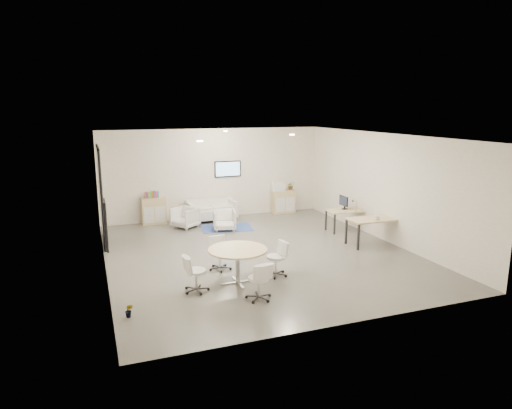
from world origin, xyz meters
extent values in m
cube|color=#54524D|center=(0.00, 0.00, -0.40)|extent=(8.00, 9.00, 0.80)
cube|color=white|center=(0.00, 0.00, 3.60)|extent=(8.00, 9.00, 0.80)
cube|color=beige|center=(0.00, 4.90, 1.60)|extent=(8.00, 0.80, 3.20)
cube|color=beige|center=(0.00, -4.90, 1.60)|extent=(8.00, 0.80, 3.20)
cube|color=beige|center=(-4.40, 0.00, 1.60)|extent=(0.80, 9.00, 3.20)
cube|color=beige|center=(4.40, 0.00, 1.60)|extent=(0.80, 9.00, 3.20)
cube|color=black|center=(-3.96, 2.50, 1.43)|extent=(0.02, 1.90, 2.85)
cube|color=black|center=(-3.94, 2.50, 2.81)|extent=(0.06, 1.90, 0.08)
cube|color=black|center=(-3.94, 1.59, 1.43)|extent=(0.06, 0.08, 2.85)
cube|color=black|center=(-3.94, 3.41, 1.43)|extent=(0.06, 0.08, 2.85)
cube|color=black|center=(-3.94, 2.65, 1.43)|extent=(0.06, 0.07, 2.85)
cube|color=#B2B2B7|center=(-3.90, 2.05, 1.05)|extent=(0.04, 0.60, 0.05)
cube|color=black|center=(-3.98, -1.60, 1.55)|extent=(0.04, 0.54, 1.04)
cube|color=white|center=(-3.95, -1.60, 1.55)|extent=(0.01, 0.46, 0.96)
cube|color=#E05B47|center=(-3.95, -1.60, 1.35)|extent=(0.01, 0.32, 0.30)
cube|color=black|center=(0.50, 4.46, 1.75)|extent=(0.98, 0.05, 0.58)
cube|color=#90C5F8|center=(0.50, 4.44, 1.75)|extent=(0.90, 0.01, 0.50)
cylinder|color=#FFEAC6|center=(-1.80, -1.00, 3.18)|extent=(0.14, 0.14, 0.03)
cylinder|color=#FFEAC6|center=(1.20, 0.50, 3.18)|extent=(0.14, 0.14, 0.03)
cylinder|color=#FFEAC6|center=(0.00, 3.00, 3.18)|extent=(0.14, 0.14, 0.03)
cube|color=tan|center=(-2.23, 4.27, 0.45)|extent=(0.81, 0.40, 0.91)
cube|color=silver|center=(-2.41, 4.06, 0.36)|extent=(0.34, 0.02, 0.55)
cube|color=silver|center=(-2.04, 4.06, 0.36)|extent=(0.34, 0.02, 0.55)
cube|color=tan|center=(2.62, 4.27, 0.44)|extent=(0.87, 0.41, 0.87)
cube|color=silver|center=(2.42, 4.06, 0.35)|extent=(0.37, 0.02, 0.52)
cube|color=silver|center=(2.82, 4.06, 0.35)|extent=(0.37, 0.02, 0.52)
cube|color=red|center=(-2.48, 4.27, 1.02)|extent=(0.04, 0.14, 0.22)
cube|color=#337FCC|center=(-2.42, 4.27, 1.02)|extent=(0.04, 0.14, 0.22)
cube|color=gold|center=(-2.36, 4.27, 1.02)|extent=(0.04, 0.14, 0.22)
cube|color=#4CB24C|center=(-2.30, 4.27, 1.02)|extent=(0.04, 0.14, 0.22)
cube|color=#CC6619|center=(-2.24, 4.27, 1.02)|extent=(0.04, 0.14, 0.22)
cube|color=purple|center=(-2.18, 4.27, 1.02)|extent=(0.04, 0.14, 0.22)
cube|color=#E54C7F|center=(-2.11, 4.27, 1.02)|extent=(0.04, 0.14, 0.22)
cube|color=teal|center=(-2.05, 4.27, 1.02)|extent=(0.04, 0.14, 0.22)
cube|color=white|center=(2.39, 4.27, 1.01)|extent=(0.52, 0.45, 0.28)
cube|color=white|center=(2.39, 4.27, 1.18)|extent=(0.39, 0.34, 0.06)
cube|color=silver|center=(-0.26, 4.03, 0.26)|extent=(1.72, 0.91, 0.32)
cube|color=silver|center=(-0.26, 4.35, 0.58)|extent=(1.69, 0.26, 0.32)
cube|color=silver|center=(-1.03, 4.03, 0.42)|extent=(0.18, 0.85, 0.63)
cube|color=silver|center=(0.51, 4.03, 0.42)|extent=(0.18, 0.85, 0.63)
cube|color=#314C96|center=(-0.04, 2.87, 0.01)|extent=(1.80, 1.34, 0.01)
imported|color=silver|center=(-1.32, 3.40, 0.37)|extent=(0.98, 0.99, 0.75)
imported|color=silver|center=(-0.18, 2.65, 0.36)|extent=(0.82, 0.79, 0.72)
cube|color=tan|center=(3.53, 1.21, 0.66)|extent=(1.36, 0.77, 0.04)
cube|color=black|center=(2.92, 0.93, 0.32)|extent=(0.05, 0.05, 0.64)
cube|color=black|center=(4.13, 0.93, 0.32)|extent=(0.05, 0.05, 0.64)
cube|color=black|center=(2.92, 1.49, 0.32)|extent=(0.05, 0.05, 0.64)
cube|color=black|center=(4.13, 1.49, 0.32)|extent=(0.05, 0.05, 0.64)
cube|color=tan|center=(3.42, -0.40, 0.76)|extent=(1.51, 0.78, 0.04)
cube|color=black|center=(2.73, -0.72, 0.37)|extent=(0.05, 0.05, 0.74)
cube|color=black|center=(4.12, -0.72, 0.37)|extent=(0.05, 0.05, 0.74)
cube|color=black|center=(2.73, -0.08, 0.37)|extent=(0.05, 0.05, 0.74)
cube|color=black|center=(4.12, -0.08, 0.37)|extent=(0.05, 0.05, 0.74)
cylinder|color=black|center=(3.53, 1.36, 0.69)|extent=(0.20, 0.20, 0.02)
cube|color=black|center=(3.53, 1.36, 0.81)|extent=(0.04, 0.03, 0.24)
cube|color=black|center=(3.48, 1.36, 0.96)|extent=(0.03, 0.50, 0.32)
cylinder|color=tan|center=(-1.21, -1.89, 0.79)|extent=(1.34, 1.34, 0.04)
cylinder|color=#B2B2B7|center=(-1.21, -1.89, 0.39)|extent=(0.10, 0.10, 0.77)
cube|color=#B2B2B7|center=(-1.21, -1.89, 0.01)|extent=(0.78, 0.06, 0.03)
cube|color=#B2B2B7|center=(-1.21, -1.89, 0.01)|extent=(0.06, 0.78, 0.03)
imported|color=#3F7F3F|center=(2.92, 4.25, 0.99)|extent=(0.34, 0.37, 0.24)
imported|color=#3F7F3F|center=(-3.70, -2.81, 0.06)|extent=(0.25, 0.31, 0.12)
imported|color=white|center=(3.41, -0.59, 0.84)|extent=(0.14, 0.13, 0.12)
camera|label=1|loc=(-4.23, -11.23, 3.94)|focal=32.00mm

